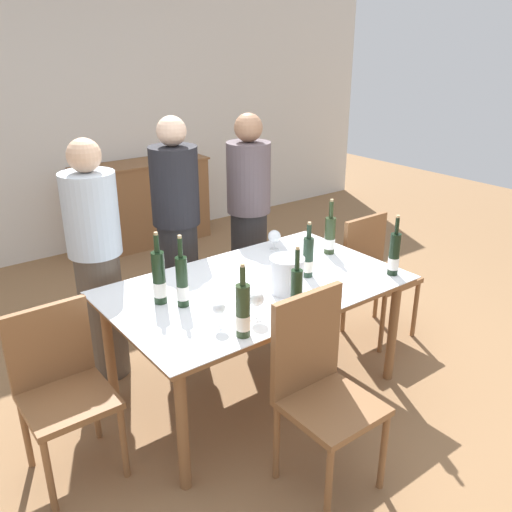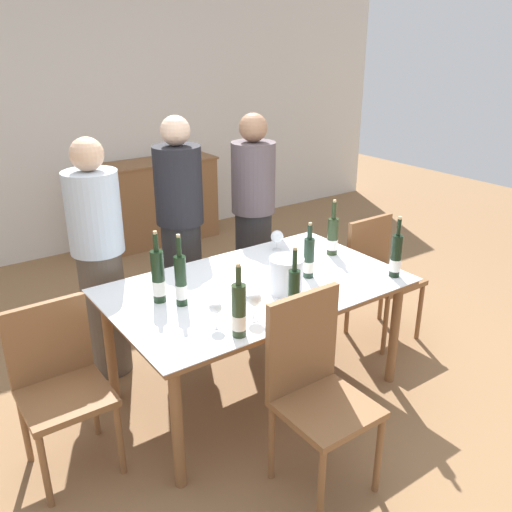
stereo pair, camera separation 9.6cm
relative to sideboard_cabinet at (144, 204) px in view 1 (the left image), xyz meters
The scene contains 21 objects.
ground_plane 2.95m from the sideboard_cabinet, 103.14° to the right, with size 12.00×12.00×0.00m, color olive.
back_wall 1.20m from the sideboard_cabinet, 156.38° to the left, with size 8.00×0.10×2.80m.
sideboard_cabinet is the anchor object (origin of this frame).
dining_table 2.93m from the sideboard_cabinet, 103.14° to the right, with size 1.73×1.05×0.74m.
ice_bucket 3.11m from the sideboard_cabinet, 100.96° to the right, with size 0.20×0.20×0.21m.
wine_bottle_0 3.26m from the sideboard_cabinet, 88.37° to the right, with size 0.07×0.07×0.38m.
wine_bottle_1 3.47m from the sideboard_cabinet, 108.14° to the right, with size 0.07×0.07×0.38m.
wine_bottle_2 2.78m from the sideboard_cabinet, 89.33° to the right, with size 0.07×0.07×0.38m.
wine_bottle_3 3.07m from the sideboard_cabinet, 112.08° to the right, with size 0.07×0.07×0.41m.
wine_bottle_4 3.39m from the sideboard_cabinet, 102.64° to the right, with size 0.06×0.06×0.39m.
wine_bottle_5 3.01m from the sideboard_cabinet, 114.29° to the right, with size 0.07×0.07×0.41m.
wine_bottle_6 2.99m from the sideboard_cabinet, 96.64° to the right, with size 0.07×0.07×0.35m.
wine_glass_0 3.35m from the sideboard_cabinet, 109.66° to the right, with size 0.07×0.07×0.14m.
wine_glass_1 2.51m from the sideboard_cabinet, 95.19° to the right, with size 0.09×0.09×0.14m.
wine_glass_2 3.34m from the sideboard_cabinet, 106.16° to the right, with size 0.09×0.09×0.16m.
chair_left_end 3.31m from the sideboard_cabinet, 123.49° to the right, with size 0.42×0.42×0.88m.
chair_right_end 2.81m from the sideboard_cabinet, 79.76° to the right, with size 0.42×0.42×0.88m.
chair_near_front 3.69m from the sideboard_cabinet, 103.32° to the right, with size 0.42×0.42×0.99m.
person_host 2.49m from the sideboard_cabinet, 122.59° to the right, with size 0.33×0.33×1.57m.
person_guest_left 2.11m from the sideboard_cabinet, 109.32° to the right, with size 0.33×0.33×1.63m.
person_guest_right 2.01m from the sideboard_cabinet, 92.08° to the right, with size 0.33×0.33×1.60m.
Camera 1 is at (-1.76, -2.31, 2.10)m, focal length 38.00 mm.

